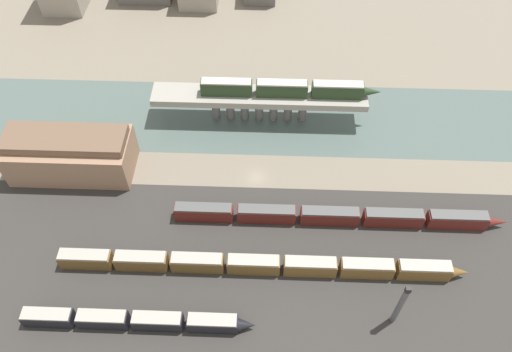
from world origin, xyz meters
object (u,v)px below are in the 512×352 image
at_px(train_yard_far, 336,216).
at_px(signal_tower, 400,305).
at_px(warehouse_building, 70,153).
at_px(train_on_bridge, 287,89).
at_px(train_yard_mid, 259,265).
at_px(train_yard_near, 136,320).

relative_size(train_yard_far, signal_tower, 5.38).
bearing_deg(warehouse_building, train_on_bridge, 20.40).
bearing_deg(train_yard_mid, train_yard_far, 37.37).
distance_m(train_on_bridge, train_yard_near, 62.99).
distance_m(train_yard_near, warehouse_building, 43.36).
bearing_deg(train_yard_mid, train_yard_near, -151.38).
bearing_deg(signal_tower, train_on_bridge, 110.85).
xyz_separation_m(train_yard_near, signal_tower, (48.17, 2.66, 4.68)).
bearing_deg(train_on_bridge, train_yard_near, -116.55).
relative_size(train_yard_near, warehouse_building, 1.56).
bearing_deg(train_yard_mid, warehouse_building, 150.24).
bearing_deg(train_yard_mid, signal_tower, -20.56).
relative_size(train_yard_near, signal_tower, 3.28).
height_order(train_yard_mid, train_yard_far, train_yard_mid).
distance_m(warehouse_building, signal_tower, 77.93).
bearing_deg(train_on_bridge, train_yard_far, -71.10).
distance_m(train_yard_mid, train_yard_far, 20.26).
xyz_separation_m(train_yard_mid, signal_tower, (25.66, -9.63, 4.42)).
height_order(train_on_bridge, warehouse_building, train_on_bridge).
bearing_deg(train_on_bridge, signal_tower, -69.15).
relative_size(train_on_bridge, train_yard_near, 1.00).
bearing_deg(train_yard_far, train_yard_mid, -142.63).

